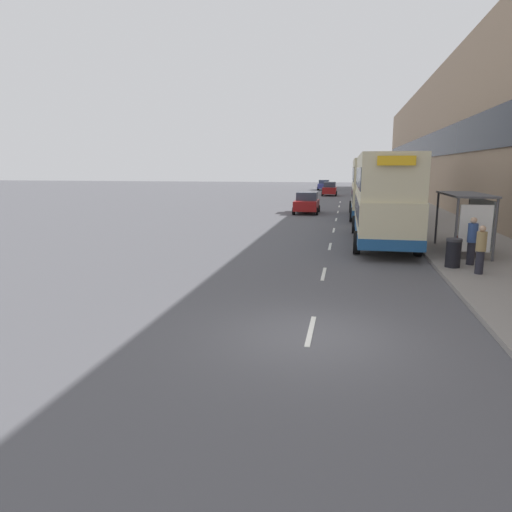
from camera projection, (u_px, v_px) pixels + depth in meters
name	position (u px, v px, depth m)	size (l,w,h in m)	color
ground_plane	(309.00, 336.00, 10.15)	(220.00, 220.00, 0.00)	#515156
pavement	(405.00, 204.00, 45.97)	(5.00, 93.00, 0.14)	gray
terrace_facade	(452.00, 137.00, 43.95)	(3.10, 93.00, 13.27)	#9E846B
lane_mark_0	(311.00, 330.00, 10.49)	(0.12, 2.00, 0.01)	silver
lane_mark_1	(324.00, 274.00, 16.10)	(0.12, 2.00, 0.01)	silver
lane_mark_2	(330.00, 246.00, 21.70)	(0.12, 2.00, 0.01)	silver
lane_mark_3	(334.00, 230.00, 27.31)	(0.12, 2.00, 0.01)	silver
lane_mark_4	(336.00, 220.00, 32.92)	(0.12, 2.00, 0.01)	silver
lane_mark_5	(338.00, 212.00, 38.53)	(0.12, 2.00, 0.01)	silver
lane_mark_6	(339.00, 206.00, 44.14)	(0.12, 2.00, 0.01)	silver
lane_mark_7	(340.00, 202.00, 49.75)	(0.12, 2.00, 0.01)	silver
bus_shelter	(470.00, 212.00, 18.95)	(1.60, 4.20, 2.48)	#4C4C51
double_decker_bus_near	(384.00, 197.00, 22.20)	(2.85, 10.15, 4.30)	beige
double_decker_bus_ahead	(370.00, 187.00, 33.85)	(2.85, 10.34, 4.30)	beige
car_0	(330.00, 189.00, 61.01)	(1.96, 4.25, 1.81)	maroon
car_1	(307.00, 203.00, 37.30)	(2.04, 3.95, 1.72)	maroon
car_2	(324.00, 185.00, 76.42)	(2.05, 4.41, 1.67)	navy
pedestrian_at_shelter	(472.00, 241.00, 16.81)	(0.35, 0.35, 1.77)	#23232D
pedestrian_1	(481.00, 249.00, 15.34)	(0.33, 0.33, 1.66)	#23232D
pedestrian_2	(422.00, 221.00, 22.51)	(0.36, 0.36, 1.84)	#23232D
pedestrian_3	(468.00, 227.00, 20.84)	(0.35, 0.35, 1.76)	#23232D
litter_bin	(453.00, 253.00, 16.45)	(0.55, 0.55, 1.05)	black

